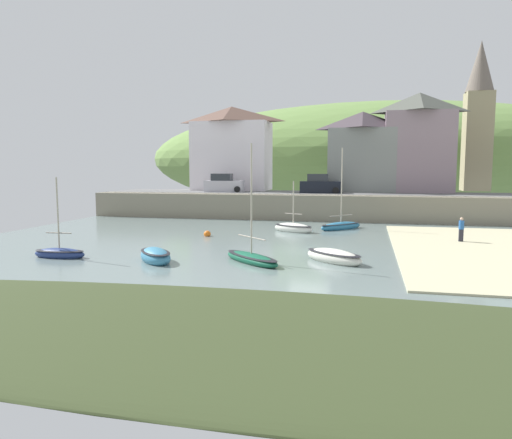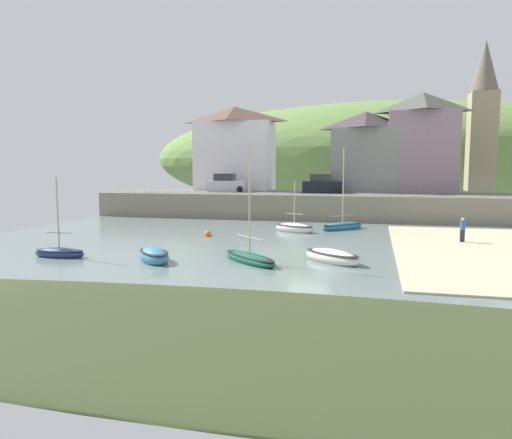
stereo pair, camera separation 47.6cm
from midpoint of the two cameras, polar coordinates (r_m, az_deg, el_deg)
name	(u,v)px [view 1 (the left image)]	position (r m, az deg, el deg)	size (l,w,h in m)	color
ground	(317,287)	(20.06, 6.55, -7.98)	(48.00, 41.00, 0.61)	slate
quay_seawall	(331,206)	(46.67, 8.57, 1.61)	(48.00, 9.40, 2.40)	gray
hillside_backdrop	(382,159)	(84.13, 14.53, 6.97)	(80.00, 44.00, 18.31)	olive
waterfront_building_left	(232,148)	(56.31, -3.13, 8.44)	(8.99, 4.97, 9.52)	white
waterfront_building_centre	(362,151)	(54.12, 12.18, 7.91)	(7.32, 5.92, 8.59)	gray
waterfront_building_right	(418,142)	(54.38, 18.39, 8.69)	(7.20, 5.89, 10.40)	gray
church_with_spire	(478,114)	(59.50, 24.56, 11.23)	(3.00, 3.00, 16.32)	#9A916A
sailboat_nearest_shore	(334,257)	(26.21, 8.65, -4.38)	(3.71, 3.29, 0.91)	silver
sailboat_tall_mast	(341,226)	(39.92, 9.66, -0.73)	(3.64, 3.88, 6.76)	teal
motorboat_with_cabin	(293,228)	(37.97, 4.06, -1.00)	(3.62, 2.56, 4.18)	silver
dinghy_open_wooden	(155,256)	(26.59, -12.30, -4.25)	(3.05, 3.22, 0.98)	teal
fishing_boat_green	(60,253)	(29.43, -22.62, -3.68)	(3.06, 1.16, 4.66)	navy
sailboat_blue_trim	(251,258)	(25.82, -1.07, -4.55)	(4.09, 3.88, 6.44)	#14593E
parked_car_near_slipway	(224,184)	(51.89, -4.10, 4.17)	(4.18, 1.90, 1.95)	#B5B4BE
parked_car_by_wall	(320,185)	(49.87, 7.24, 4.05)	(4.24, 2.06, 1.95)	black
person_on_slipway	(461,228)	(34.93, 22.73, -0.97)	(0.34, 0.34, 1.62)	#282833
mooring_buoy	(207,234)	(35.65, -6.16, -1.72)	(0.51, 0.51, 0.51)	orange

